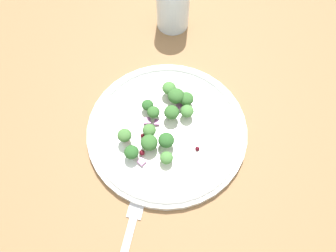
% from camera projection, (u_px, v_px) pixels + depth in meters
% --- Properties ---
extents(ground_plane, '(1.80, 1.80, 0.02)m').
position_uv_depth(ground_plane, '(169.00, 132.00, 0.66)').
color(ground_plane, olive).
extents(plate, '(0.28, 0.28, 0.02)m').
position_uv_depth(plate, '(168.00, 131.00, 0.64)').
color(plate, white).
rests_on(plate, ground_plane).
extents(dressing_pool, '(0.16, 0.16, 0.00)m').
position_uv_depth(dressing_pool, '(168.00, 130.00, 0.63)').
color(dressing_pool, white).
rests_on(dressing_pool, plate).
extents(broccoli_floret_0, '(0.02, 0.02, 0.02)m').
position_uv_depth(broccoli_floret_0, '(187.00, 111.00, 0.63)').
color(broccoli_floret_0, '#8EB77A').
rests_on(broccoli_floret_0, plate).
extents(broccoli_floret_1, '(0.02, 0.02, 0.02)m').
position_uv_depth(broccoli_floret_1, '(152.00, 114.00, 0.63)').
color(broccoli_floret_1, '#8EB77A').
rests_on(broccoli_floret_1, plate).
extents(broccoli_floret_2, '(0.03, 0.03, 0.03)m').
position_uv_depth(broccoli_floret_2, '(172.00, 113.00, 0.63)').
color(broccoli_floret_2, '#ADD18E').
rests_on(broccoli_floret_2, plate).
extents(broccoli_floret_3, '(0.03, 0.03, 0.03)m').
position_uv_depth(broccoli_floret_3, '(188.00, 100.00, 0.64)').
color(broccoli_floret_3, '#8EB77A').
rests_on(broccoli_floret_3, plate).
extents(broccoli_floret_4, '(0.02, 0.02, 0.02)m').
position_uv_depth(broccoli_floret_4, '(166.00, 158.00, 0.60)').
color(broccoli_floret_4, '#ADD18E').
rests_on(broccoli_floret_4, plate).
extents(broccoli_floret_5, '(0.03, 0.03, 0.03)m').
position_uv_depth(broccoli_floret_5, '(166.00, 140.00, 0.60)').
color(broccoli_floret_5, '#9EC684').
rests_on(broccoli_floret_5, plate).
extents(broccoli_floret_6, '(0.03, 0.03, 0.03)m').
position_uv_depth(broccoli_floret_6, '(149.00, 143.00, 0.60)').
color(broccoli_floret_6, '#8EB77A').
rests_on(broccoli_floret_6, plate).
extents(broccoli_floret_7, '(0.02, 0.02, 0.02)m').
position_uv_depth(broccoli_floret_7, '(149.00, 130.00, 0.61)').
color(broccoli_floret_7, '#ADD18E').
rests_on(broccoli_floret_7, plate).
extents(broccoli_floret_8, '(0.03, 0.03, 0.03)m').
position_uv_depth(broccoli_floret_8, '(169.00, 88.00, 0.65)').
color(broccoli_floret_8, '#9EC684').
rests_on(broccoli_floret_8, plate).
extents(broccoli_floret_9, '(0.03, 0.03, 0.03)m').
position_uv_depth(broccoli_floret_9, '(176.00, 96.00, 0.64)').
color(broccoli_floret_9, '#8EB77A').
rests_on(broccoli_floret_9, plate).
extents(broccoli_floret_10, '(0.02, 0.02, 0.02)m').
position_uv_depth(broccoli_floret_10, '(147.00, 105.00, 0.64)').
color(broccoli_floret_10, '#ADD18E').
rests_on(broccoli_floret_10, plate).
extents(broccoli_floret_11, '(0.02, 0.02, 0.02)m').
position_uv_depth(broccoli_floret_11, '(132.00, 152.00, 0.60)').
color(broccoli_floret_11, '#ADD18E').
rests_on(broccoli_floret_11, plate).
extents(broccoli_floret_12, '(0.02, 0.02, 0.02)m').
position_uv_depth(broccoli_floret_12, '(125.00, 136.00, 0.61)').
color(broccoli_floret_12, '#8EB77A').
rests_on(broccoli_floret_12, plate).
extents(cranberry_0, '(0.01, 0.01, 0.01)m').
position_uv_depth(cranberry_0, '(142.00, 153.00, 0.61)').
color(cranberry_0, maroon).
rests_on(cranberry_0, plate).
extents(cranberry_1, '(0.01, 0.01, 0.01)m').
position_uv_depth(cranberry_1, '(171.00, 94.00, 0.66)').
color(cranberry_1, maroon).
rests_on(cranberry_1, plate).
extents(cranberry_2, '(0.01, 0.01, 0.01)m').
position_uv_depth(cranberry_2, '(143.00, 136.00, 0.62)').
color(cranberry_2, '#4C0A14').
rests_on(cranberry_2, plate).
extents(cranberry_3, '(0.01, 0.01, 0.01)m').
position_uv_depth(cranberry_3, '(197.00, 149.00, 0.61)').
color(cranberry_3, '#4C0A14').
rests_on(cranberry_3, plate).
extents(cranberry_4, '(0.01, 0.01, 0.01)m').
position_uv_depth(cranberry_4, '(126.00, 139.00, 0.62)').
color(cranberry_4, maroon).
rests_on(cranberry_4, plate).
extents(onion_bit_0, '(0.01, 0.01, 0.00)m').
position_uv_depth(onion_bit_0, '(179.00, 106.00, 0.65)').
color(onion_bit_0, '#934C84').
rests_on(onion_bit_0, plate).
extents(onion_bit_1, '(0.01, 0.01, 0.01)m').
position_uv_depth(onion_bit_1, '(140.00, 161.00, 0.60)').
color(onion_bit_1, '#A35B93').
rests_on(onion_bit_1, plate).
extents(onion_bit_2, '(0.01, 0.01, 0.00)m').
position_uv_depth(onion_bit_2, '(157.00, 122.00, 0.64)').
color(onion_bit_2, '#843D75').
rests_on(onion_bit_2, plate).
extents(onion_bit_3, '(0.02, 0.02, 0.00)m').
position_uv_depth(onion_bit_3, '(147.00, 121.00, 0.64)').
color(onion_bit_3, '#934C84').
rests_on(onion_bit_3, plate).
extents(onion_bit_4, '(0.02, 0.02, 0.00)m').
position_uv_depth(onion_bit_4, '(185.00, 105.00, 0.65)').
color(onion_bit_4, '#843D75').
rests_on(onion_bit_4, plate).
extents(fork, '(0.08, 0.18, 0.01)m').
position_uv_depth(fork, '(126.00, 247.00, 0.55)').
color(fork, silver).
rests_on(fork, ground_plane).
extents(water_glass, '(0.07, 0.07, 0.10)m').
position_uv_depth(water_glass, '(173.00, 6.00, 0.72)').
color(water_glass, silver).
rests_on(water_glass, ground_plane).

